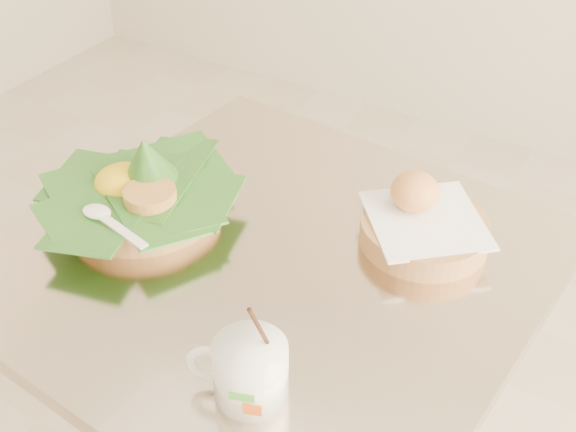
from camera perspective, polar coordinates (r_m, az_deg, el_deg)
The scene contains 4 objects.
cafe_table at distance 1.18m, azimuth -0.81°, elevation -11.47°, with size 0.76×0.76×0.75m.
rice_basket at distance 1.12m, azimuth -11.49°, elevation 2.06°, with size 0.29×0.29×0.15m.
bread_basket at distance 1.06m, azimuth 10.59°, elevation -0.60°, with size 0.22×0.22×0.10m.
coffee_mug at distance 0.83m, azimuth -3.16°, elevation -11.97°, with size 0.12×0.09×0.15m.
Camera 1 is at (0.60, -0.61, 1.42)m, focal length 45.00 mm.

